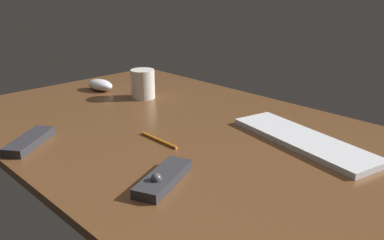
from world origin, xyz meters
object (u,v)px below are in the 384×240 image
Objects in this scene: media_remote at (163,178)px; tv_remote at (29,141)px; pen at (158,140)px; keyboard at (303,140)px; computer_mouse at (100,85)px; coffee_mug at (143,84)px.

tv_remote is at bearing -97.00° from media_remote.
media_remote is 1.27× the size of pen.
tv_remote is at bearing -120.76° from keyboard.
computer_mouse is (-77.02, -9.29, 1.22)cm from keyboard.
media_remote is 22.34cm from pen.
coffee_mug is at bearing 6.66° from computer_mouse.
computer_mouse is 19.17cm from coffee_mug.
media_remote is 38.96cm from tv_remote.
computer_mouse reaches higher than pen.
coffee_mug is (-13.55, 45.05, 3.76)cm from tv_remote.
tv_remote is 1.20× the size of pen.
keyboard is 2.30× the size of media_remote.
coffee_mug is 39.38cm from pen.
tv_remote is (31.76, -39.80, -0.94)cm from computer_mouse.
keyboard is at bearing 45.15° from pen.
tv_remote is 1.70× the size of coffee_mug.
pen is (33.03, -20.98, -4.42)cm from coffee_mug.
coffee_mug reaches higher than media_remote.
coffee_mug is at bearing -146.99° from media_remote.
computer_mouse reaches higher than tv_remote.
keyboard reaches higher than pen.
computer_mouse is 53.63cm from pen.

